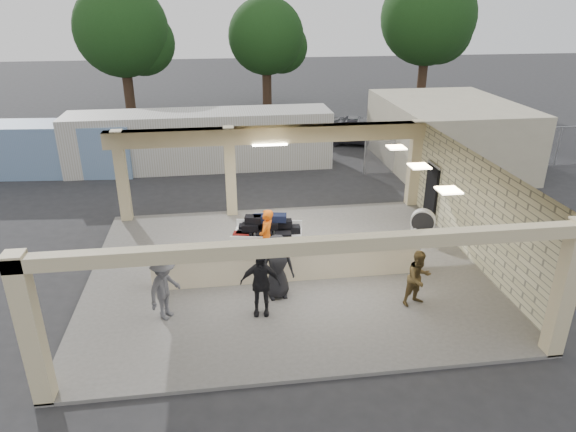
{
  "coord_description": "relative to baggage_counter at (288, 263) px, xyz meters",
  "views": [
    {
      "loc": [
        -1.85,
        -13.93,
        7.98
      ],
      "look_at": [
        0.2,
        1.0,
        1.48
      ],
      "focal_mm": 32.0,
      "sensor_mm": 36.0,
      "label": 1
    }
  ],
  "objects": [
    {
      "name": "baggage_counter",
      "position": [
        0.0,
        0.0,
        0.0
      ],
      "size": [
        8.2,
        0.58,
        0.98
      ],
      "color": "beige",
      "rests_on": "pavilion"
    },
    {
      "name": "passenger_a",
      "position": [
        3.32,
        -1.89,
        0.32
      ],
      "size": [
        0.85,
        0.58,
        1.61
      ],
      "primitive_type": "imported",
      "rotation": [
        0.0,
        0.0,
        0.33
      ],
      "color": "brown",
      "rests_on": "pavilion"
    },
    {
      "name": "ground",
      "position": [
        0.0,
        0.5,
        -0.59
      ],
      "size": [
        120.0,
        120.0,
        0.0
      ],
      "primitive_type": "plane",
      "color": "#262729",
      "rests_on": "ground"
    },
    {
      "name": "car_white_b",
      "position": [
        10.96,
        14.4,
        0.08
      ],
      "size": [
        4.41,
        2.16,
        1.34
      ],
      "primitive_type": "imported",
      "rotation": [
        0.0,
        0.0,
        1.43
      ],
      "color": "silver",
      "rests_on": "ground"
    },
    {
      "name": "passenger_b",
      "position": [
        -0.99,
        -1.77,
        0.43
      ],
      "size": [
        1.12,
        0.54,
        1.83
      ],
      "primitive_type": "imported",
      "rotation": [
        0.0,
        0.0,
        -0.14
      ],
      "color": "black",
      "rests_on": "pavilion"
    },
    {
      "name": "tree_right",
      "position": [
        14.32,
        25.66,
        5.63
      ],
      "size": [
        7.2,
        7.0,
        10.0
      ],
      "color": "#382619",
      "rests_on": "ground"
    },
    {
      "name": "passenger_d",
      "position": [
        -0.44,
        -0.97,
        0.46
      ],
      "size": [
        0.97,
        0.5,
        1.89
      ],
      "primitive_type": "imported",
      "rotation": [
        0.0,
        0.0,
        0.13
      ],
      "color": "black",
      "rests_on": "pavilion"
    },
    {
      "name": "baggage_handler",
      "position": [
        -0.55,
        0.94,
        0.44
      ],
      "size": [
        0.63,
        0.77,
        1.86
      ],
      "primitive_type": "imported",
      "rotation": [
        0.0,
        0.0,
        4.26
      ],
      "color": "#E0570B",
      "rests_on": "pavilion"
    },
    {
      "name": "container_white",
      "position": [
        -2.76,
        11.74,
        0.8
      ],
      "size": [
        12.86,
        2.67,
        2.78
      ],
      "primitive_type": "cube",
      "rotation": [
        0.0,
        0.0,
        0.01
      ],
      "color": "beige",
      "rests_on": "ground"
    },
    {
      "name": "fence",
      "position": [
        11.0,
        9.5,
        0.47
      ],
      "size": [
        12.06,
        0.06,
        2.03
      ],
      "color": "gray",
      "rests_on": "ground"
    },
    {
      "name": "tree_mid",
      "position": [
        2.32,
        26.66,
        4.38
      ],
      "size": [
        6.0,
        5.6,
        8.0
      ],
      "color": "#382619",
      "rests_on": "ground"
    },
    {
      "name": "drum_fan",
      "position": [
        5.14,
        2.36,
        0.03
      ],
      "size": [
        0.91,
        0.63,
        0.96
      ],
      "rotation": [
        0.0,
        0.0,
        -0.43
      ],
      "color": "white",
      "rests_on": "pavilion"
    },
    {
      "name": "pavilion",
      "position": [
        0.21,
        1.16,
        0.76
      ],
      "size": [
        12.01,
        10.0,
        3.55
      ],
      "color": "#5E5B57",
      "rests_on": "ground"
    },
    {
      "name": "car_dark",
      "position": [
        6.16,
        14.81,
        0.16
      ],
      "size": [
        4.74,
        2.82,
        1.49
      ],
      "primitive_type": "imported",
      "rotation": [
        0.0,
        0.0,
        1.27
      ],
      "color": "black",
      "rests_on": "ground"
    },
    {
      "name": "container_blue",
      "position": [
        -10.62,
        11.76,
        0.64
      ],
      "size": [
        9.61,
        3.07,
        2.46
      ],
      "primitive_type": "cube",
      "rotation": [
        0.0,
        0.0,
        -0.09
      ],
      "color": "#6B89AC",
      "rests_on": "ground"
    },
    {
      "name": "tree_left",
      "position": [
        -7.68,
        24.66,
        5.0
      ],
      "size": [
        6.6,
        6.3,
        9.0
      ],
      "color": "#382619",
      "rests_on": "ground"
    },
    {
      "name": "adjacent_building",
      "position": [
        9.5,
        10.5,
        1.01
      ],
      "size": [
        6.0,
        8.0,
        3.2
      ],
      "primitive_type": "cube",
      "color": "#BFB698",
      "rests_on": "ground"
    },
    {
      "name": "luggage_cart",
      "position": [
        -0.48,
        1.83,
        0.25
      ],
      "size": [
        2.48,
        1.81,
        1.31
      ],
      "rotation": [
        0.0,
        0.0,
        -0.2
      ],
      "color": "white",
      "rests_on": "pavilion"
    },
    {
      "name": "car_white_a",
      "position": [
        9.55,
        14.38,
        0.1
      ],
      "size": [
        5.29,
        3.96,
        1.37
      ],
      "primitive_type": "imported",
      "rotation": [
        0.0,
        0.0,
        1.17
      ],
      "color": "silver",
      "rests_on": "ground"
    },
    {
      "name": "passenger_c",
      "position": [
        -3.47,
        -1.62,
        0.4
      ],
      "size": [
        0.94,
        1.18,
        1.77
      ],
      "primitive_type": "imported",
      "rotation": [
        0.0,
        0.0,
        1.01
      ],
      "color": "#525358",
      "rests_on": "pavilion"
    }
  ]
}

